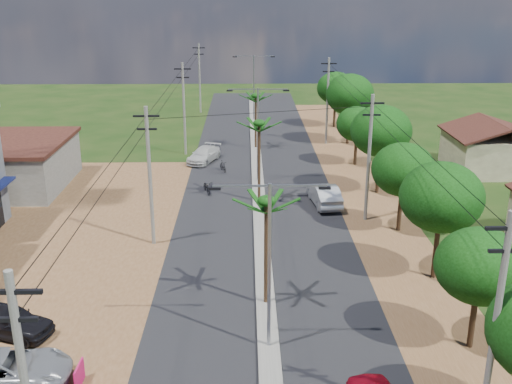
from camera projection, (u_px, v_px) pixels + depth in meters
ground at (269, 349)px, 27.53m from camera, size 160.00×160.00×0.00m
road at (261, 225)px, 41.71m from camera, size 12.00×110.00×0.04m
median at (260, 209)px, 44.52m from camera, size 1.00×90.00×0.18m
dirt_lot_west at (7, 272)px, 34.85m from camera, size 18.00×46.00×0.04m
dirt_shoulder_east at (382, 225)px, 41.85m from camera, size 5.00×90.00×0.03m
low_shed at (3, 164)px, 49.25m from camera, size 10.40×10.40×3.95m
house_east_far at (491, 145)px, 53.58m from camera, size 7.60×7.50×4.60m
tree_east_b at (480, 266)px, 26.35m from camera, size 4.00×4.00×5.83m
tree_east_c at (441, 197)px, 32.73m from camera, size 4.60×4.60×6.83m
tree_east_d at (403, 170)px, 39.52m from camera, size 4.20×4.20×6.13m
tree_east_e at (381, 131)px, 46.84m from camera, size 4.80×4.80×7.14m
tree_east_f at (357, 124)px, 54.79m from camera, size 3.80×3.80×5.52m
tree_east_g at (350, 94)px, 61.93m from camera, size 5.00×5.00×7.38m
tree_east_h at (336, 88)px, 69.69m from camera, size 4.40×4.40×6.52m
palm_median_near at (266, 206)px, 29.52m from camera, size 2.00×2.00×6.15m
palm_median_mid at (259, 127)px, 44.53m from camera, size 2.00×2.00×6.55m
palm_median_far at (256, 98)px, 59.87m from camera, size 2.00×2.00×5.85m
streetlight_near at (269, 254)px, 25.98m from camera, size 5.10×0.18×8.00m
streetlight_mid at (258, 127)px, 49.62m from camera, size 5.10×0.18×8.00m
streetlight_far at (254, 82)px, 73.27m from camera, size 5.10×0.18×8.00m
utility_pole_w_b at (150, 174)px, 37.22m from camera, size 1.60×0.24×9.00m
utility_pole_w_c at (184, 107)px, 58.03m from camera, size 1.60×0.24×9.00m
utility_pole_w_d at (200, 76)px, 77.90m from camera, size 1.60×0.24×9.00m
utility_pole_e_a at (495, 327)px, 20.43m from camera, size 1.60×0.24×9.00m
utility_pole_e_b at (369, 156)px, 41.24m from camera, size 1.60×0.24×9.00m
utility_pole_e_c at (328, 99)px, 62.05m from camera, size 1.60×0.24×9.00m
car_silver_mid at (324, 195)px, 45.41m from camera, size 2.30×5.14×1.64m
car_white_far at (204, 155)px, 56.71m from camera, size 3.44×5.09×1.37m
car_parked_silver at (4, 371)px, 24.67m from camera, size 5.67×2.96×1.52m
car_parked_dark at (9, 321)px, 28.36m from camera, size 4.68×3.05×1.48m
moto_rider_west_a at (207, 187)px, 48.12m from camera, size 1.21×2.06×1.02m
moto_rider_west_b at (223, 166)px, 53.79m from camera, size 0.97×1.69×0.98m
roadside_sign at (79, 376)px, 24.78m from camera, size 0.11×1.22×1.01m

